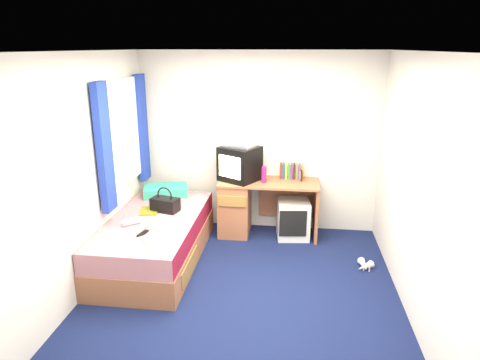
# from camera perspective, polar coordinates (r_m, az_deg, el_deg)

# --- Properties ---
(ground) EXTENTS (3.40, 3.40, 0.00)m
(ground) POSITION_cam_1_polar(r_m,az_deg,el_deg) (4.64, 0.40, -14.35)
(ground) COLOR #0C1438
(ground) RESTS_ON ground
(room_shell) EXTENTS (3.40, 3.40, 3.40)m
(room_shell) POSITION_cam_1_polar(r_m,az_deg,el_deg) (4.06, 0.45, 3.33)
(room_shell) COLOR white
(room_shell) RESTS_ON ground
(bed) EXTENTS (1.01, 2.00, 0.54)m
(bed) POSITION_cam_1_polar(r_m,az_deg,el_deg) (5.18, -11.15, -7.73)
(bed) COLOR #A46644
(bed) RESTS_ON ground
(pillow) EXTENTS (0.65, 0.51, 0.12)m
(pillow) POSITION_cam_1_polar(r_m,az_deg,el_deg) (5.78, -9.87, -1.40)
(pillow) COLOR #1B75B0
(pillow) RESTS_ON bed
(desk) EXTENTS (1.30, 0.55, 0.75)m
(desk) POSITION_cam_1_polar(r_m,az_deg,el_deg) (5.75, 1.06, -3.30)
(desk) COLOR #A46644
(desk) RESTS_ON ground
(storage_cube) EXTENTS (0.45, 0.45, 0.51)m
(storage_cube) POSITION_cam_1_polar(r_m,az_deg,el_deg) (5.73, 7.08, -5.15)
(storage_cube) COLOR silver
(storage_cube) RESTS_ON ground
(crt_tv) EXTENTS (0.60, 0.59, 0.45)m
(crt_tv) POSITION_cam_1_polar(r_m,az_deg,el_deg) (5.59, -0.06, 2.21)
(crt_tv) COLOR black
(crt_tv) RESTS_ON desk
(vcr) EXTENTS (0.46, 0.41, 0.07)m
(vcr) POSITION_cam_1_polar(r_m,az_deg,el_deg) (5.53, -0.03, 4.83)
(vcr) COLOR silver
(vcr) RESTS_ON crt_tv
(book_row) EXTENTS (0.31, 0.13, 0.20)m
(book_row) POSITION_cam_1_polar(r_m,az_deg,el_deg) (5.74, 6.88, 1.19)
(book_row) COLOR maroon
(book_row) RESTS_ON desk
(picture_frame) EXTENTS (0.03, 0.12, 0.14)m
(picture_frame) POSITION_cam_1_polar(r_m,az_deg,el_deg) (5.68, 8.13, 0.65)
(picture_frame) COLOR black
(picture_frame) RESTS_ON desk
(pink_water_bottle) EXTENTS (0.07, 0.07, 0.20)m
(pink_water_bottle) POSITION_cam_1_polar(r_m,az_deg,el_deg) (5.53, 3.20, 0.67)
(pink_water_bottle) COLOR #CF1D6D
(pink_water_bottle) RESTS_ON desk
(aerosol_can) EXTENTS (0.06, 0.06, 0.18)m
(aerosol_can) POSITION_cam_1_polar(r_m,az_deg,el_deg) (5.60, 2.17, 0.78)
(aerosol_can) COLOR silver
(aerosol_can) RESTS_ON desk
(handbag) EXTENTS (0.36, 0.26, 0.30)m
(handbag) POSITION_cam_1_polar(r_m,az_deg,el_deg) (5.22, -9.95, -3.18)
(handbag) COLOR black
(handbag) RESTS_ON bed
(towel) EXTENTS (0.32, 0.30, 0.09)m
(towel) POSITION_cam_1_polar(r_m,az_deg,el_deg) (4.78, -10.10, -5.72)
(towel) COLOR silver
(towel) RESTS_ON bed
(magazine) EXTENTS (0.26, 0.32, 0.01)m
(magazine) POSITION_cam_1_polar(r_m,az_deg,el_deg) (5.27, -12.05, -4.03)
(magazine) COLOR yellow
(magazine) RESTS_ON bed
(water_bottle) EXTENTS (0.20, 0.18, 0.07)m
(water_bottle) POSITION_cam_1_polar(r_m,az_deg,el_deg) (4.93, -14.22, -5.40)
(water_bottle) COLOR silver
(water_bottle) RESTS_ON bed
(colour_swatch_fan) EXTENTS (0.19, 0.20, 0.01)m
(colour_swatch_fan) POSITION_cam_1_polar(r_m,az_deg,el_deg) (4.51, -12.53, -7.88)
(colour_swatch_fan) COLOR yellow
(colour_swatch_fan) RESTS_ON bed
(remote_control) EXTENTS (0.09, 0.17, 0.02)m
(remote_control) POSITION_cam_1_polar(r_m,az_deg,el_deg) (4.67, -12.84, -6.95)
(remote_control) COLOR black
(remote_control) RESTS_ON bed
(window_assembly) EXTENTS (0.11, 1.42, 1.40)m
(window_assembly) POSITION_cam_1_polar(r_m,az_deg,el_deg) (5.32, -15.24, 5.71)
(window_assembly) COLOR silver
(window_assembly) RESTS_ON room_shell
(white_heels) EXTENTS (0.23, 0.25, 0.09)m
(white_heels) POSITION_cam_1_polar(r_m,az_deg,el_deg) (5.18, 16.24, -10.94)
(white_heels) COLOR silver
(white_heels) RESTS_ON ground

